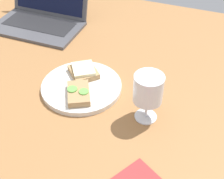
% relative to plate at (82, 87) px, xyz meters
% --- Properties ---
extents(wooden_table, '(1.40, 1.40, 0.03)m').
position_rel_plate_xyz_m(wooden_table, '(0.04, -0.01, -0.02)').
color(wooden_table, '#9E6B3D').
rests_on(wooden_table, ground).
extents(plate, '(0.25, 0.25, 0.02)m').
position_rel_plate_xyz_m(plate, '(0.00, 0.00, 0.00)').
color(plate, silver).
rests_on(plate, wooden_table).
extents(sandwich_with_cucumber, '(0.11, 0.12, 0.02)m').
position_rel_plate_xyz_m(sandwich_with_cucumber, '(0.02, -0.05, 0.02)').
color(sandwich_with_cucumber, '#A88456').
rests_on(sandwich_with_cucumber, plate).
extents(sandwich_with_cheese, '(0.12, 0.12, 0.03)m').
position_rel_plate_xyz_m(sandwich_with_cheese, '(-0.02, 0.05, 0.02)').
color(sandwich_with_cheese, '#A88456').
rests_on(sandwich_with_cheese, plate).
extents(wine_glass, '(0.08, 0.08, 0.15)m').
position_rel_plate_xyz_m(wine_glass, '(0.22, -0.05, 0.09)').
color(wine_glass, white).
rests_on(wine_glass, wooden_table).
extents(laptop, '(0.35, 0.26, 0.20)m').
position_rel_plate_xyz_m(laptop, '(-0.33, 0.33, 0.04)').
color(laptop, '#4C4C51').
rests_on(laptop, wooden_table).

